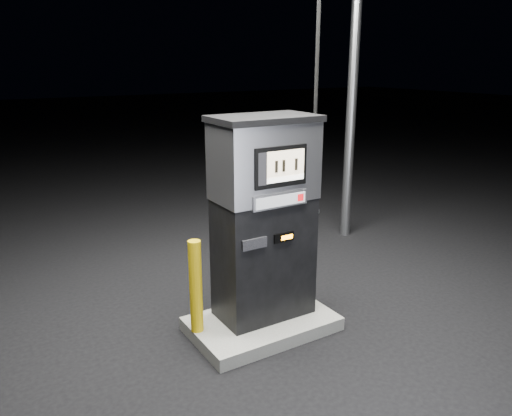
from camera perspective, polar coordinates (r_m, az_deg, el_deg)
ground at (r=5.88m, az=0.66°, el=-13.71°), size 80.00×80.00×0.00m
pump_island at (r=5.84m, az=0.66°, el=-13.07°), size 1.60×1.00×0.15m
fuel_dispenser at (r=5.46m, az=0.95°, el=-1.03°), size 1.24×0.68×4.70m
bollard_left at (r=5.37m, az=-6.90°, el=-8.92°), size 0.17×0.17×1.03m
bollard_right at (r=6.08m, az=6.13°, el=-6.69°), size 0.15×0.15×0.85m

